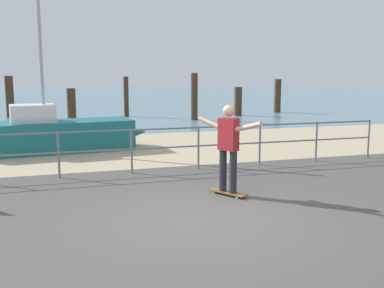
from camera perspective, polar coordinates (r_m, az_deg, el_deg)
The scene contains 13 objects.
ground_plane at distance 6.57m, azimuth 3.96°, elevation -12.00°, with size 24.00×10.00×0.04m, color #514C49.
beach_strip at distance 14.09m, azimuth -7.81°, elevation -0.61°, with size 24.00×6.00×0.04m, color tan.
sea_surface at distance 41.84m, azimuth -14.13°, elevation 5.64°, with size 72.00×50.00×0.04m, color slate.
railing_fence at distance 10.49m, azimuth -11.82°, elevation -0.20°, with size 14.50×0.05×1.05m.
sailboat at distance 13.97m, azimuth -15.86°, elevation 1.20°, with size 5.04×1.86×5.00m.
skateboard at distance 8.81m, azimuth 4.44°, elevation -6.01°, with size 0.58×0.79×0.08m.
skateboarder at distance 8.61m, azimuth 4.51°, elevation 0.10°, with size 0.82×1.28×1.65m.
groyne_post_0 at distance 24.64m, azimuth -21.61°, elevation 5.42°, with size 0.40×0.40×2.08m, color #422D1E.
groyne_post_1 at distance 21.22m, azimuth -14.67°, elevation 4.57°, with size 0.39×0.39×1.57m, color #422D1E.
groyne_post_2 at distance 23.71m, azimuth -8.14°, elevation 5.80°, with size 0.25×0.25×2.03m, color #422D1E.
groyne_post_3 at distance 21.80m, azimuth 0.29°, elevation 5.85°, with size 0.32×0.32×2.23m, color #422D1E.
groyne_post_4 at distance 24.06m, azimuth 5.72°, elevation 5.25°, with size 0.40×0.40×1.50m, color #422D1E.
groyne_post_5 at distance 26.18m, azimuth 10.53°, elevation 5.85°, with size 0.37×0.37×1.86m, color #422D1E.
Camera 1 is at (-2.22, -6.71, 2.37)m, focal length 43.15 mm.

